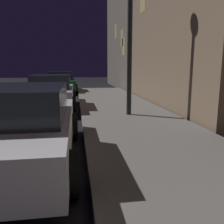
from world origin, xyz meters
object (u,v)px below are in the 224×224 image
car_silver (52,92)px  street_lamp (130,9)px  car_white (21,126)px  car_green (61,82)px

car_silver → street_lamp: street_lamp is taller
car_white → car_silver: size_ratio=1.04×
street_lamp → car_white: bearing=-128.5°
car_white → street_lamp: size_ratio=0.83×
car_silver → car_green: bearing=90.0°
street_lamp → car_silver: bearing=138.9°
car_silver → street_lamp: 4.66m
car_green → car_silver: bearing=-90.0°
car_silver → street_lamp: (2.77, -2.41, 2.86)m
car_white → street_lamp: 5.28m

